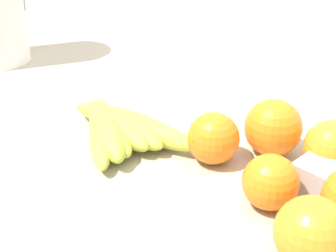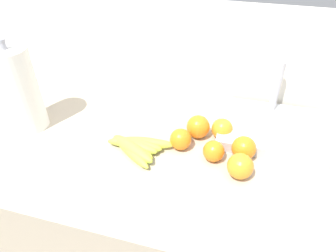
% 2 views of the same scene
% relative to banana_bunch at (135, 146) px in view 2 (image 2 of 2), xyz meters
% --- Properties ---
extents(counter, '(1.77, 0.67, 0.93)m').
position_rel_banana_bunch_xyz_m(counter, '(0.20, 0.03, -0.48)').
color(counter, '#ADA08C').
rests_on(counter, ground).
extents(wall_back, '(2.17, 0.06, 1.30)m').
position_rel_banana_bunch_xyz_m(wall_back, '(0.20, 0.39, -0.30)').
color(wall_back, silver).
rests_on(wall_back, ground).
extents(banana_bunch, '(0.22, 0.15, 0.04)m').
position_rel_banana_bunch_xyz_m(banana_bunch, '(0.00, 0.00, 0.00)').
color(banana_bunch, gold).
rests_on(banana_bunch, counter).
extents(orange_center, '(0.07, 0.07, 0.07)m').
position_rel_banana_bunch_xyz_m(orange_center, '(0.25, 0.03, 0.01)').
color(orange_center, orange).
rests_on(orange_center, counter).
extents(orange_back_left, '(0.07, 0.07, 0.07)m').
position_rel_banana_bunch_xyz_m(orange_back_left, '(0.26, 0.14, 0.02)').
color(orange_back_left, orange).
rests_on(orange_back_left, counter).
extents(orange_far_right, '(0.07, 0.07, 0.07)m').
position_rel_banana_bunch_xyz_m(orange_far_right, '(0.14, 0.05, 0.02)').
color(orange_far_right, orange).
rests_on(orange_far_right, counter).
extents(orange_right, '(0.08, 0.08, 0.08)m').
position_rel_banana_bunch_xyz_m(orange_right, '(0.33, 0.06, 0.02)').
color(orange_right, orange).
rests_on(orange_right, counter).
extents(orange_front, '(0.08, 0.08, 0.08)m').
position_rel_banana_bunch_xyz_m(orange_front, '(0.33, -0.02, 0.02)').
color(orange_front, orange).
rests_on(orange_front, counter).
extents(orange_back_right, '(0.08, 0.08, 0.08)m').
position_rel_banana_bunch_xyz_m(orange_back_right, '(0.18, 0.13, 0.02)').
color(orange_back_right, orange).
rests_on(orange_back_right, counter).
extents(paper_towel_roll, '(0.13, 0.13, 0.32)m').
position_rel_banana_bunch_xyz_m(paper_towel_roll, '(-0.41, 0.03, 0.12)').
color(paper_towel_roll, white).
rests_on(paper_towel_roll, counter).
extents(sink_basin, '(0.34, 0.28, 0.22)m').
position_rel_banana_bunch_xyz_m(sink_basin, '(0.42, 0.21, 0.00)').
color(sink_basin, '#B7BABF').
rests_on(sink_basin, counter).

